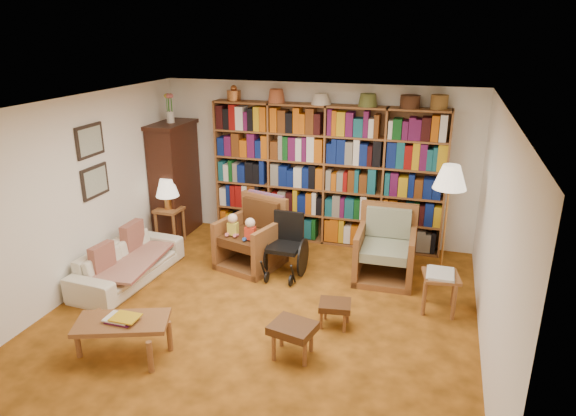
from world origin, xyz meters
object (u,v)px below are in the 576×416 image
at_px(sofa, 128,263).
at_px(side_table_lamp, 169,218).
at_px(wheelchair, 286,247).
at_px(side_table_papers, 441,281).
at_px(footstool_a, 335,307).
at_px(footstool_b, 293,330).
at_px(coffee_table, 122,325).
at_px(armchair_leather, 253,237).
at_px(floor_lamp, 450,182).
at_px(armchair_sage, 386,250).

xyz_separation_m(sofa, side_table_lamp, (-0.10, 1.33, 0.16)).
distance_m(wheelchair, side_table_papers, 2.13).
height_order(side_table_papers, footstool_a, side_table_papers).
bearing_deg(footstool_b, footstool_a, 66.56).
xyz_separation_m(wheelchair, coffee_table, (-1.08, -2.32, -0.05)).
bearing_deg(armchair_leather, floor_lamp, 4.78).
relative_size(side_table_lamp, armchair_sage, 0.58).
bearing_deg(footstool_a, armchair_leather, 138.56).
distance_m(sofa, armchair_leather, 1.77).
xyz_separation_m(wheelchair, floor_lamp, (2.08, 0.41, 1.01)).
bearing_deg(side_table_papers, armchair_sage, 134.27).
relative_size(armchair_leather, side_table_papers, 1.99).
distance_m(armchair_leather, coffee_table, 2.56).
relative_size(armchair_leather, footstool_a, 2.54).
xyz_separation_m(side_table_lamp, armchair_leather, (1.54, -0.32, -0.01)).
bearing_deg(coffee_table, footstool_a, 30.30).
bearing_deg(sofa, side_table_lamp, 7.84).
relative_size(armchair_sage, side_table_papers, 1.92).
bearing_deg(footstool_a, side_table_papers, 32.00).
bearing_deg(footstool_b, floor_lamp, 57.26).
xyz_separation_m(floor_lamp, footstool_b, (-1.44, -2.25, -1.10)).
bearing_deg(armchair_leather, armchair_sage, 4.53).
distance_m(sofa, footstool_a, 2.96).
height_order(armchair_leather, armchair_sage, armchair_leather).
relative_size(floor_lamp, coffee_table, 1.54).
distance_m(armchair_leather, side_table_papers, 2.72).
xyz_separation_m(side_table_papers, footstool_b, (-1.44, -1.41, -0.09)).
bearing_deg(coffee_table, wheelchair, 65.05).
bearing_deg(armchair_leather, wheelchair, -18.44).
relative_size(side_table_lamp, armchair_leather, 0.56).
distance_m(armchair_leather, armchair_sage, 1.91).
height_order(side_table_lamp, floor_lamp, floor_lamp).
xyz_separation_m(sofa, floor_lamp, (4.09, 1.24, 1.15)).
distance_m(armchair_leather, footstool_a, 2.01).
distance_m(side_table_papers, coffee_table, 3.69).
xyz_separation_m(side_table_lamp, footstool_b, (2.74, -2.34, -0.11)).
relative_size(armchair_sage, coffee_table, 0.93).
bearing_deg(footstool_a, coffee_table, -149.70).
relative_size(side_table_lamp, coffee_table, 0.55).
xyz_separation_m(side_table_lamp, coffee_table, (1.03, -2.83, -0.07)).
bearing_deg(armchair_leather, coffee_table, -101.60).
relative_size(armchair_leather, footstool_b, 1.98).
bearing_deg(footstool_b, armchair_sage, 72.18).
xyz_separation_m(footstool_b, coffee_table, (-1.72, -0.48, 0.04)).
distance_m(sofa, coffee_table, 1.76).
xyz_separation_m(floor_lamp, side_table_papers, (0.00, -0.84, -1.01)).
bearing_deg(footstool_a, wheelchair, 129.51).
relative_size(armchair_leather, floor_lamp, 0.63).
relative_size(armchair_sage, footstool_a, 2.46).
bearing_deg(footstool_b, sofa, 159.13).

